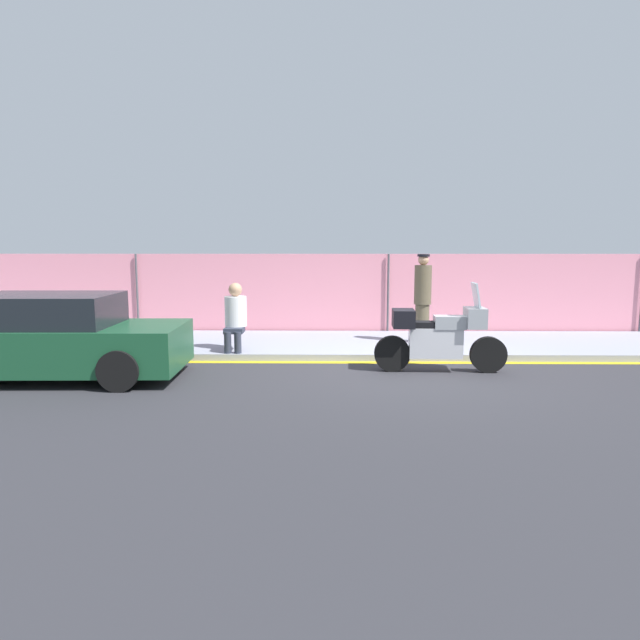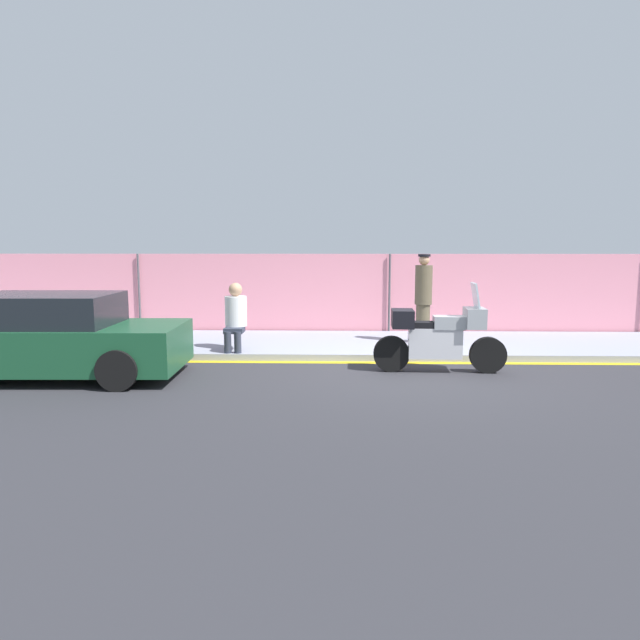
{
  "view_description": "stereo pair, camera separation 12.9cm",
  "coord_description": "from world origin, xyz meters",
  "px_view_note": "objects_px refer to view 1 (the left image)",
  "views": [
    {
      "loc": [
        -1.4,
        -9.48,
        2.16
      ],
      "look_at": [
        -1.56,
        1.33,
        0.71
      ],
      "focal_mm": 32.0,
      "sensor_mm": 36.0,
      "label": 1
    },
    {
      "loc": [
        -1.28,
        -9.47,
        2.16
      ],
      "look_at": [
        -1.56,
        1.33,
        0.71
      ],
      "focal_mm": 32.0,
      "sensor_mm": 36.0,
      "label": 2
    }
  ],
  "objects_px": {
    "person_seated_on_curb": "(235,314)",
    "fire_hydrant": "(86,332)",
    "parked_car_left_down_street": "(56,338)",
    "motorcycle": "(439,336)",
    "officer_standing": "(423,297)"
  },
  "relations": [
    {
      "from": "officer_standing",
      "to": "fire_hydrant",
      "type": "height_order",
      "value": "officer_standing"
    },
    {
      "from": "officer_standing",
      "to": "person_seated_on_curb",
      "type": "xyz_separation_m",
      "value": [
        -3.72,
        -0.89,
        -0.23
      ]
    },
    {
      "from": "motorcycle",
      "to": "fire_hydrant",
      "type": "distance_m",
      "value": 6.75
    },
    {
      "from": "person_seated_on_curb",
      "to": "fire_hydrant",
      "type": "bearing_deg",
      "value": 177.77
    },
    {
      "from": "person_seated_on_curb",
      "to": "fire_hydrant",
      "type": "distance_m",
      "value": 2.97
    },
    {
      "from": "parked_car_left_down_street",
      "to": "person_seated_on_curb",
      "type": "bearing_deg",
      "value": 34.22
    },
    {
      "from": "motorcycle",
      "to": "person_seated_on_curb",
      "type": "bearing_deg",
      "value": 163.03
    },
    {
      "from": "fire_hydrant",
      "to": "motorcycle",
      "type": "bearing_deg",
      "value": -12.0
    },
    {
      "from": "parked_car_left_down_street",
      "to": "fire_hydrant",
      "type": "relative_size",
      "value": 6.1
    },
    {
      "from": "fire_hydrant",
      "to": "parked_car_left_down_street",
      "type": "bearing_deg",
      "value": -79.58
    },
    {
      "from": "motorcycle",
      "to": "parked_car_left_down_street",
      "type": "height_order",
      "value": "motorcycle"
    },
    {
      "from": "person_seated_on_curb",
      "to": "officer_standing",
      "type": "bearing_deg",
      "value": 13.42
    },
    {
      "from": "parked_car_left_down_street",
      "to": "fire_hydrant",
      "type": "height_order",
      "value": "parked_car_left_down_street"
    },
    {
      "from": "parked_car_left_down_street",
      "to": "fire_hydrant",
      "type": "bearing_deg",
      "value": 99.13
    },
    {
      "from": "officer_standing",
      "to": "parked_car_left_down_street",
      "type": "relative_size",
      "value": 0.46
    }
  ]
}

